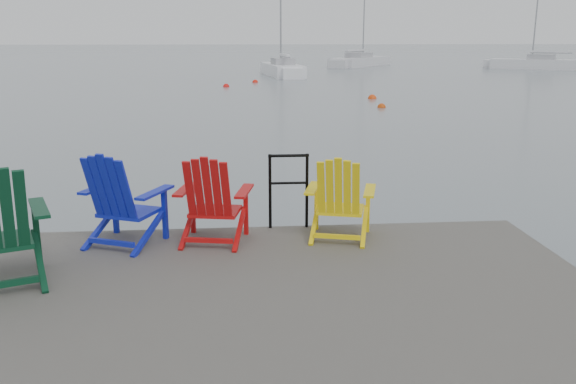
{
  "coord_description": "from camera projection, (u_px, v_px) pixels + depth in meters",
  "views": [
    {
      "loc": [
        -0.35,
        -4.54,
        2.74
      ],
      "look_at": [
        0.27,
        2.8,
        0.85
      ],
      "focal_mm": 38.0,
      "sensor_mm": 36.0,
      "label": 1
    }
  ],
  "objects": [
    {
      "name": "ground",
      "position": [
        284.0,
        374.0,
        5.09
      ],
      "size": [
        400.0,
        400.0,
        0.0
      ],
      "primitive_type": "plane",
      "color": "slate",
      "rests_on": "ground"
    },
    {
      "name": "dock",
      "position": [
        284.0,
        336.0,
        5.0
      ],
      "size": [
        6.0,
        5.0,
        1.4
      ],
      "color": "#33302D",
      "rests_on": "ground"
    },
    {
      "name": "handrail",
      "position": [
        289.0,
        184.0,
        7.21
      ],
      "size": [
        0.48,
        0.04,
        0.9
      ],
      "color": "black",
      "rests_on": "dock"
    },
    {
      "name": "chair_blue",
      "position": [
        121.0,
        199.0,
        6.61
      ],
      "size": [
        1.01,
        0.97,
        1.04
      ],
      "rotation": [
        0.0,
        0.0,
        -0.41
      ],
      "color": "#111DB0",
      "rests_on": "dock"
    },
    {
      "name": "chair_red",
      "position": [
        212.0,
        199.0,
        6.69
      ],
      "size": [
        0.9,
        0.85,
        1.0
      ],
      "rotation": [
        0.0,
        0.0,
        -0.19
      ],
      "color": "#B70D0D",
      "rests_on": "dock"
    },
    {
      "name": "chair_yellow",
      "position": [
        340.0,
        198.0,
        6.82
      ],
      "size": [
        0.89,
        0.84,
        0.96
      ],
      "rotation": [
        0.0,
        0.0,
        -0.26
      ],
      "color": "yellow",
      "rests_on": "dock"
    },
    {
      "name": "sailboat_near",
      "position": [
        282.0,
        70.0,
        43.2
      ],
      "size": [
        2.74,
        7.67,
        10.48
      ],
      "rotation": [
        0.0,
        0.0,
        0.11
      ],
      "color": "white",
      "rests_on": "ground"
    },
    {
      "name": "sailboat_mid",
      "position": [
        360.0,
        62.0,
        56.96
      ],
      "size": [
        7.21,
        8.82,
        12.51
      ],
      "rotation": [
        0.0,
        0.0,
        -0.62
      ],
      "color": "silver",
      "rests_on": "ground"
    },
    {
      "name": "sailboat_far",
      "position": [
        536.0,
        65.0,
        51.71
      ],
      "size": [
        7.15,
        5.55,
        10.21
      ],
      "rotation": [
        0.0,
        0.0,
        1.0
      ],
      "color": "silver",
      "rests_on": "ground"
    },
    {
      "name": "buoy_a",
      "position": [
        382.0,
        108.0,
        23.98
      ],
      "size": [
        0.33,
        0.33,
        0.33
      ],
      "primitive_type": "sphere",
      "color": "#C6430B",
      "rests_on": "ground"
    },
    {
      "name": "buoy_b",
      "position": [
        226.0,
        87.0,
        33.74
      ],
      "size": [
        0.35,
        0.35,
        0.35
      ],
      "primitive_type": "sphere",
      "color": "red",
      "rests_on": "ground"
    },
    {
      "name": "buoy_c",
      "position": [
        372.0,
        99.0,
        27.34
      ],
      "size": [
        0.39,
        0.39,
        0.39
      ],
      "primitive_type": "sphere",
      "color": "#E5410D",
      "rests_on": "ground"
    },
    {
      "name": "buoy_d",
      "position": [
        255.0,
        82.0,
        36.9
      ],
      "size": [
        0.35,
        0.35,
        0.35
      ],
      "primitive_type": "sphere",
      "color": "red",
      "rests_on": "ground"
    }
  ]
}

